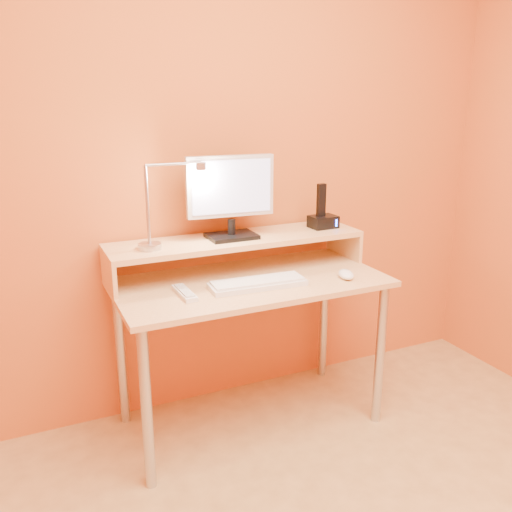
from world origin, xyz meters
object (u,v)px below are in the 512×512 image
mouse (346,274)px  monitor_panel (230,186)px  lamp_base (150,246)px  phone_dock (323,222)px  keyboard (258,284)px  remote_control (185,293)px

mouse → monitor_panel: bearing=159.7°
lamp_base → phone_dock: phone_dock is taller
phone_dock → keyboard: (-0.47, -0.25, -0.18)m
phone_dock → mouse: bearing=-103.4°
monitor_panel → phone_dock: 0.53m
remote_control → phone_dock: bearing=13.8°
lamp_base → keyboard: bearing=-28.1°
lamp_base → mouse: 0.88m
keyboard → mouse: mouse is taller
monitor_panel → mouse: monitor_panel is taller
monitor_panel → remote_control: (-0.30, -0.23, -0.39)m
monitor_panel → mouse: bearing=-32.4°
mouse → lamp_base: bearing=177.8°
phone_dock → remote_control: 0.84m
lamp_base → phone_dock: size_ratio=0.77×
monitor_panel → remote_control: bearing=-138.2°
monitor_panel → phone_dock: (0.49, -0.01, -0.21)m
keyboard → remote_control: (-0.32, 0.03, -0.00)m
keyboard → mouse: size_ratio=3.75×
phone_dock → remote_control: phone_dock is taller
mouse → keyboard: bearing=-172.1°
monitor_panel → mouse: (0.42, -0.32, -0.38)m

